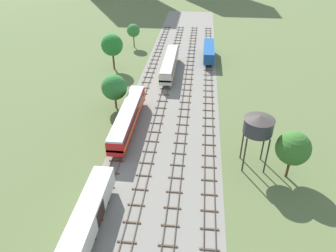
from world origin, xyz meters
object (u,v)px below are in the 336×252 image
freight_boxcar_centre_midfar (209,51)px  water_tower (259,125)px  diesel_railcar_left_mid (170,63)px  diesel_railcar_far_left_near (128,117)px  freight_boxcar_far_left_nearest (90,212)px

freight_boxcar_centre_midfar → water_tower: size_ratio=1.55×
freight_boxcar_centre_midfar → diesel_railcar_left_mid: bearing=-133.3°
diesel_railcar_far_left_near → freight_boxcar_far_left_nearest: bearing=-90.0°
diesel_railcar_far_left_near → diesel_railcar_left_mid: 27.20m
freight_boxcar_far_left_nearest → water_tower: bearing=33.5°
freight_boxcar_far_left_nearest → freight_boxcar_centre_midfar: bearing=76.0°
diesel_railcar_far_left_near → diesel_railcar_left_mid: same height
freight_boxcar_far_left_nearest → water_tower: size_ratio=1.55×
freight_boxcar_far_left_nearest → diesel_railcar_left_mid: bearing=84.3°
freight_boxcar_far_left_nearest → diesel_railcar_left_mid: (4.95, 49.35, 0.15)m
diesel_railcar_far_left_near → freight_boxcar_centre_midfar: size_ratio=1.46×
diesel_railcar_left_mid → freight_boxcar_centre_midfar: 14.48m
freight_boxcar_far_left_nearest → diesel_railcar_left_mid: diesel_railcar_left_mid is taller
freight_boxcar_centre_midfar → diesel_railcar_far_left_near: bearing=-111.8°
diesel_railcar_far_left_near → water_tower: bearing=-21.1°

